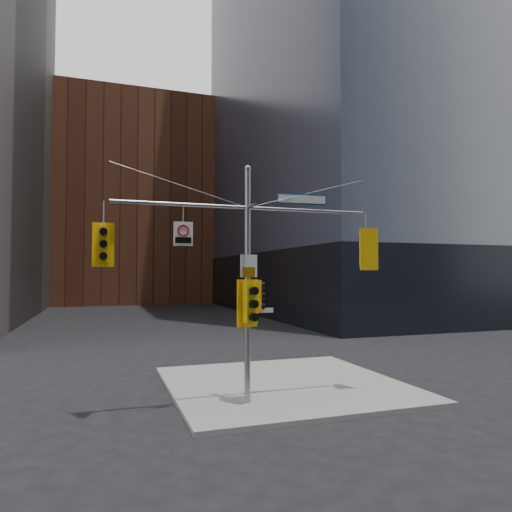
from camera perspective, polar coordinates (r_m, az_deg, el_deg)
ground at (r=12.52m, az=1.89°, el=-20.84°), size 160.00×160.00×0.00m
sidewalk_corner at (r=16.78m, az=3.53°, el=-15.73°), size 8.00×8.00×0.15m
podium_ne at (r=53.80m, az=18.02°, el=-3.16°), size 36.40×36.40×6.00m
brick_midrise at (r=69.95m, az=-15.21°, el=6.09°), size 26.00×20.00×28.00m
signal_assembly at (r=13.75m, az=-1.06°, el=-0.47°), size 8.00×0.80×7.30m
traffic_light_west_arm at (r=13.14m, az=-18.55°, el=1.40°), size 0.58×0.46×1.23m
traffic_light_east_arm at (r=15.53m, az=13.60°, el=0.81°), size 0.66×0.52×1.38m
traffic_light_pole_side at (r=13.87m, az=0.19°, el=-4.99°), size 0.37×0.32×0.95m
traffic_light_pole_front at (r=13.52m, az=-0.72°, el=-5.96°), size 0.67×0.60×1.42m
street_sign_blade at (r=14.59m, az=5.74°, el=7.07°), size 1.66×0.19×0.32m
regulatory_sign_arm at (r=13.32m, az=-9.08°, el=2.86°), size 0.56×0.06×0.70m
regulatory_sign_pole at (r=13.64m, az=-0.91°, el=-1.33°), size 0.52×0.04×0.68m
street_blade_ew at (r=13.94m, az=0.70°, el=-6.81°), size 0.74×0.07×0.15m
street_blade_ns at (r=14.24m, az=-1.63°, el=-7.07°), size 0.11×0.79×0.16m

